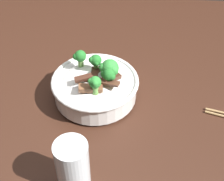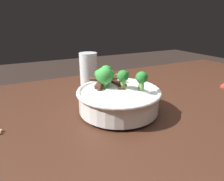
# 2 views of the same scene
# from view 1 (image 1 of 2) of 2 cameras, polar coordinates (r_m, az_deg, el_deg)

# --- Properties ---
(dining_table) EXTENTS (1.55, 1.05, 0.79)m
(dining_table) POSITION_cam_1_polar(r_m,az_deg,el_deg) (1.10, -8.95, -0.25)
(dining_table) COLOR #381E14
(dining_table) RESTS_ON ground
(rice_bowl) EXTENTS (0.24, 0.24, 0.14)m
(rice_bowl) POSITION_cam_1_polar(r_m,az_deg,el_deg) (0.93, -2.84, 0.96)
(rice_bowl) COLOR white
(rice_bowl) RESTS_ON dining_table
(drinking_glass) EXTENTS (0.07, 0.07, 0.13)m
(drinking_glass) POSITION_cam_1_polar(r_m,az_deg,el_deg) (0.74, -6.67, -13.05)
(drinking_glass) COLOR white
(drinking_glass) RESTS_ON dining_table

